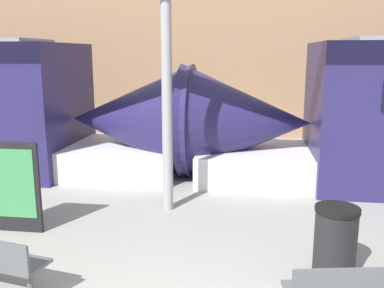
# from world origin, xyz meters

# --- Properties ---
(station_wall) EXTENTS (56.00, 0.20, 5.00)m
(station_wall) POSITION_xyz_m (0.00, 11.67, 2.50)
(station_wall) COLOR #937051
(station_wall) RESTS_ON ground_plane
(trash_bin) EXTENTS (0.56, 0.56, 0.96)m
(trash_bin) POSITION_xyz_m (1.73, 2.15, 0.48)
(trash_bin) COLOR black
(trash_bin) RESTS_ON ground_plane
(poster_board) EXTENTS (0.92, 0.07, 1.49)m
(poster_board) POSITION_xyz_m (-3.17, 2.95, 0.75)
(poster_board) COLOR black
(poster_board) RESTS_ON ground_plane
(support_column_near) EXTENTS (0.19, 0.19, 3.94)m
(support_column_near) POSITION_xyz_m (-0.89, 4.30, 1.97)
(support_column_near) COLOR gray
(support_column_near) RESTS_ON ground_plane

